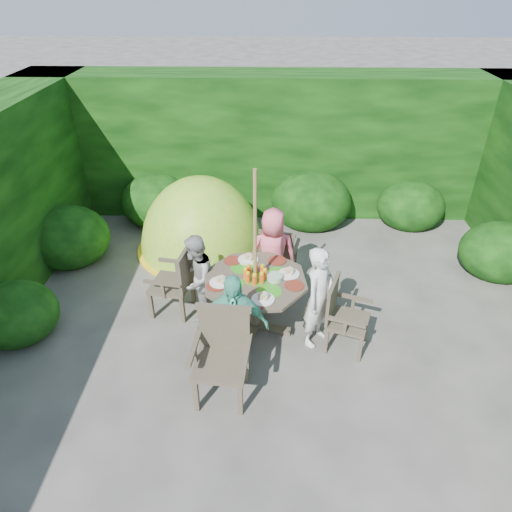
{
  "coord_description": "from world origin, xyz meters",
  "views": [
    {
      "loc": [
        -0.19,
        -4.16,
        4.01
      ],
      "look_at": [
        -0.33,
        0.8,
        0.85
      ],
      "focal_mm": 32.0,
      "sensor_mm": 36.0,
      "label": 1
    }
  ],
  "objects_px": {
    "child_left": "(196,278)",
    "dome_tent": "(203,247)",
    "child_back": "(273,253)",
    "garden_chair_front": "(222,353)",
    "child_right": "(319,298)",
    "garden_chair_left": "(176,280)",
    "garden_chair_right": "(342,315)",
    "patio_table": "(255,287)",
    "child_front": "(233,326)",
    "parasol_pole": "(255,256)",
    "garden_chair_back": "(278,254)"
  },
  "relations": [
    {
      "from": "garden_chair_left",
      "to": "garden_chair_front",
      "type": "distance_m",
      "value": 1.54
    },
    {
      "from": "child_back",
      "to": "parasol_pole",
      "type": "bearing_deg",
      "value": 70.06
    },
    {
      "from": "garden_chair_back",
      "to": "dome_tent",
      "type": "xyz_separation_m",
      "value": [
        -1.26,
        0.92,
        -0.47
      ]
    },
    {
      "from": "child_right",
      "to": "child_back",
      "type": "distance_m",
      "value": 1.13
    },
    {
      "from": "parasol_pole",
      "to": "garden_chair_back",
      "type": "bearing_deg",
      "value": 73.71
    },
    {
      "from": "garden_chair_front",
      "to": "child_left",
      "type": "bearing_deg",
      "value": 114.57
    },
    {
      "from": "garden_chair_front",
      "to": "child_back",
      "type": "relative_size",
      "value": 0.76
    },
    {
      "from": "garden_chair_right",
      "to": "dome_tent",
      "type": "xyz_separation_m",
      "value": [
        -2.01,
        2.28,
        -0.47
      ]
    },
    {
      "from": "child_left",
      "to": "child_back",
      "type": "relative_size",
      "value": 0.91
    },
    {
      "from": "parasol_pole",
      "to": "child_right",
      "type": "distance_m",
      "value": 0.91
    },
    {
      "from": "child_right",
      "to": "child_front",
      "type": "bearing_deg",
      "value": 155.0
    },
    {
      "from": "parasol_pole",
      "to": "garden_chair_back",
      "type": "height_order",
      "value": "parasol_pole"
    },
    {
      "from": "garden_chair_left",
      "to": "dome_tent",
      "type": "height_order",
      "value": "dome_tent"
    },
    {
      "from": "garden_chair_left",
      "to": "dome_tent",
      "type": "bearing_deg",
      "value": -173.81
    },
    {
      "from": "garden_chair_front",
      "to": "child_back",
      "type": "bearing_deg",
      "value": 78.42
    },
    {
      "from": "parasol_pole",
      "to": "garden_chair_right",
      "type": "relative_size",
      "value": 2.5
    },
    {
      "from": "child_front",
      "to": "dome_tent",
      "type": "distance_m",
      "value": 2.92
    },
    {
      "from": "patio_table",
      "to": "dome_tent",
      "type": "height_order",
      "value": "dome_tent"
    },
    {
      "from": "garden_chair_right",
      "to": "garden_chair_back",
      "type": "xyz_separation_m",
      "value": [
        -0.75,
        1.36,
        0.0
      ]
    },
    {
      "from": "garden_chair_back",
      "to": "child_left",
      "type": "xyz_separation_m",
      "value": [
        -1.08,
        -0.84,
        0.13
      ]
    },
    {
      "from": "patio_table",
      "to": "garden_chair_right",
      "type": "height_order",
      "value": "patio_table"
    },
    {
      "from": "garden_chair_front",
      "to": "child_right",
      "type": "relative_size",
      "value": 0.75
    },
    {
      "from": "garden_chair_back",
      "to": "patio_table",
      "type": "bearing_deg",
      "value": 86.62
    },
    {
      "from": "child_right",
      "to": "child_left",
      "type": "height_order",
      "value": "child_right"
    },
    {
      "from": "patio_table",
      "to": "parasol_pole",
      "type": "height_order",
      "value": "parasol_pole"
    },
    {
      "from": "parasol_pole",
      "to": "garden_chair_back",
      "type": "xyz_separation_m",
      "value": [
        0.31,
        1.06,
        -0.63
      ]
    },
    {
      "from": "child_right",
      "to": "garden_chair_front",
      "type": "bearing_deg",
      "value": 163.2
    },
    {
      "from": "garden_chair_right",
      "to": "patio_table",
      "type": "bearing_deg",
      "value": 93.81
    },
    {
      "from": "garden_chair_front",
      "to": "child_right",
      "type": "height_order",
      "value": "child_right"
    },
    {
      "from": "child_left",
      "to": "dome_tent",
      "type": "height_order",
      "value": "dome_tent"
    },
    {
      "from": "parasol_pole",
      "to": "child_back",
      "type": "xyz_separation_m",
      "value": [
        0.22,
        0.77,
        -0.44
      ]
    },
    {
      "from": "patio_table",
      "to": "child_left",
      "type": "height_order",
      "value": "child_left"
    },
    {
      "from": "dome_tent",
      "to": "child_back",
      "type": "bearing_deg",
      "value": -47.44
    },
    {
      "from": "child_back",
      "to": "child_front",
      "type": "bearing_deg",
      "value": 70.06
    },
    {
      "from": "garden_chair_right",
      "to": "child_back",
      "type": "height_order",
      "value": "child_back"
    },
    {
      "from": "patio_table",
      "to": "garden_chair_left",
      "type": "distance_m",
      "value": 1.11
    },
    {
      "from": "parasol_pole",
      "to": "child_front",
      "type": "xyz_separation_m",
      "value": [
        -0.22,
        -0.77,
        -0.43
      ]
    },
    {
      "from": "garden_chair_left",
      "to": "patio_table",
      "type": "bearing_deg",
      "value": 83.2
    },
    {
      "from": "garden_chair_back",
      "to": "child_front",
      "type": "height_order",
      "value": "child_front"
    },
    {
      "from": "child_left",
      "to": "dome_tent",
      "type": "relative_size",
      "value": 0.49
    },
    {
      "from": "child_back",
      "to": "dome_tent",
      "type": "distance_m",
      "value": 1.81
    },
    {
      "from": "garden_chair_left",
      "to": "child_back",
      "type": "relative_size",
      "value": 0.71
    },
    {
      "from": "garden_chair_left",
      "to": "garden_chair_right",
      "type": "bearing_deg",
      "value": 83.51
    },
    {
      "from": "garden_chair_left",
      "to": "child_back",
      "type": "height_order",
      "value": "child_back"
    },
    {
      "from": "child_left",
      "to": "child_front",
      "type": "distance_m",
      "value": 1.13
    },
    {
      "from": "garden_chair_left",
      "to": "child_front",
      "type": "relative_size",
      "value": 0.7
    },
    {
      "from": "garden_chair_right",
      "to": "dome_tent",
      "type": "relative_size",
      "value": 0.36
    },
    {
      "from": "child_right",
      "to": "child_back",
      "type": "bearing_deg",
      "value": 65.0
    },
    {
      "from": "patio_table",
      "to": "garden_chair_right",
      "type": "bearing_deg",
      "value": -15.84
    },
    {
      "from": "garden_chair_back",
      "to": "garden_chair_left",
      "type": "bearing_deg",
      "value": 41.41
    }
  ]
}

